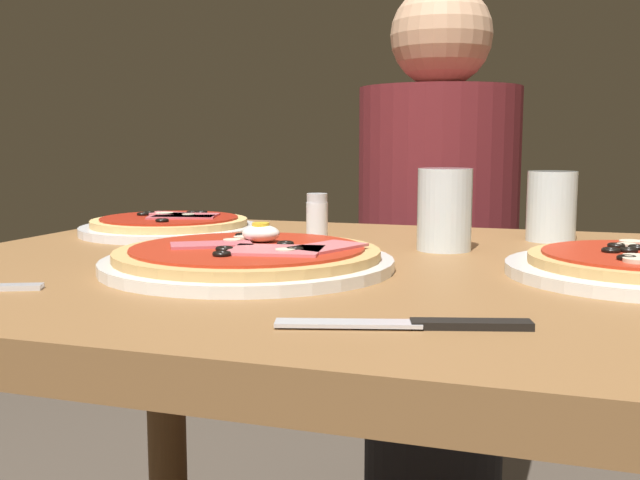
# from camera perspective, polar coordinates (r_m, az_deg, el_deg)

# --- Properties ---
(dining_table) EXTENTS (1.17, 0.79, 0.74)m
(dining_table) POSITION_cam_1_polar(r_m,az_deg,el_deg) (0.87, 7.52, -9.81)
(dining_table) COLOR olive
(dining_table) RESTS_ON ground
(pizza_foreground) EXTENTS (0.32, 0.32, 0.05)m
(pizza_foreground) POSITION_cam_1_polar(r_m,az_deg,el_deg) (0.81, -5.48, -1.37)
(pizza_foreground) COLOR white
(pizza_foreground) RESTS_ON dining_table
(pizza_across_right) EXTENTS (0.27, 0.27, 0.03)m
(pizza_across_right) POSITION_cam_1_polar(r_m,az_deg,el_deg) (1.15, -11.39, 1.09)
(pizza_across_right) COLOR white
(pizza_across_right) RESTS_ON dining_table
(water_glass_near) EXTENTS (0.07, 0.07, 0.10)m
(water_glass_near) POSITION_cam_1_polar(r_m,az_deg,el_deg) (1.09, 17.27, 2.18)
(water_glass_near) COLOR silver
(water_glass_near) RESTS_ON dining_table
(water_glass_far) EXTENTS (0.07, 0.07, 0.10)m
(water_glass_far) POSITION_cam_1_polar(r_m,az_deg,el_deg) (0.96, 9.50, 1.91)
(water_glass_far) COLOR silver
(water_glass_far) RESTS_ON dining_table
(knife) EXTENTS (0.19, 0.07, 0.01)m
(knife) POSITION_cam_1_polar(r_m,az_deg,el_deg) (0.57, 7.61, -6.37)
(knife) COLOR silver
(knife) RESTS_ON dining_table
(salt_shaker) EXTENTS (0.03, 0.03, 0.07)m
(salt_shaker) POSITION_cam_1_polar(r_m,az_deg,el_deg) (1.03, -0.23, 1.69)
(salt_shaker) COLOR white
(salt_shaker) RESTS_ON dining_table
(diner_person) EXTENTS (0.32, 0.32, 1.18)m
(diner_person) POSITION_cam_1_polar(r_m,az_deg,el_deg) (1.55, 8.86, -4.22)
(diner_person) COLOR black
(diner_person) RESTS_ON ground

